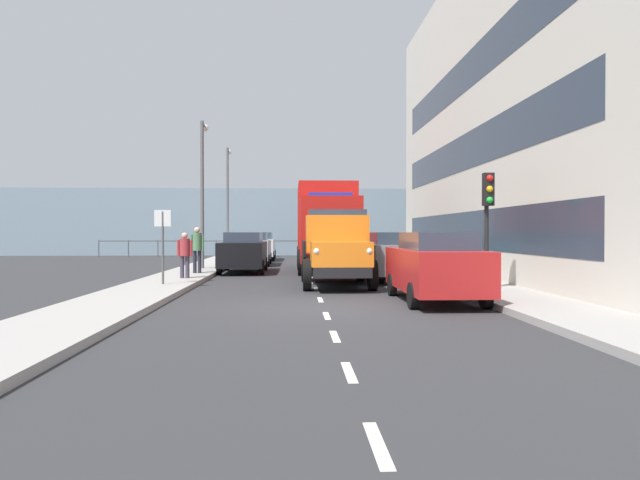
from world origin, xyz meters
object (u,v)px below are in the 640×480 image
Objects in this scene: truck_vintage_orange at (337,249)px; car_white_oppositeside_2 at (259,246)px; lamp_post_far at (228,193)px; street_sign at (163,234)px; car_grey_kerbside_1 at (393,256)px; pedestrian_in_dark_coat at (185,251)px; pedestrian_near_railing at (197,246)px; car_teal_kerbside_2 at (372,251)px; car_red_kerbside_near at (435,266)px; lamp_post_promenade at (203,181)px; car_black_oppositeside_0 at (244,252)px; lorry_cargo_red at (326,224)px; traffic_light_near at (488,205)px; car_silver_oppositeside_1 at (253,248)px.

truck_vintage_orange is 1.22× the size of car_white_oppositeside_2.
lamp_post_far is 20.41m from street_sign.
truck_vintage_orange is at bearing 43.31° from car_grey_kerbside_1.
pedestrian_in_dark_coat is 0.88× the size of pedestrian_near_railing.
car_teal_kerbside_2 is at bearing 122.24° from lamp_post_far.
street_sign is at bearing 18.82° from car_grey_kerbside_1.
street_sign is (1.83, 18.50, 0.78)m from car_white_oppositeside_2.
car_grey_kerbside_1 is at bearing -90.00° from car_red_kerbside_near.
car_black_oppositeside_0 is at bearing 154.76° from lamp_post_promenade.
car_red_kerbside_near is at bearing 107.86° from lamp_post_far.
traffic_light_near is at bearing 110.56° from lorry_cargo_red.
car_teal_kerbside_2 is 7.86m from pedestrian_near_railing.
pedestrian_near_railing is at bearing -40.84° from truck_vintage_orange.
lamp_post_far is (2.08, -7.20, 3.37)m from car_silver_oppositeside_1.
car_black_oppositeside_0 is (5.62, -4.76, 0.00)m from car_grey_kerbside_1.
traffic_light_near is at bearing 153.94° from pedestrian_in_dark_coat.
car_teal_kerbside_2 is at bearing 178.81° from lamp_post_promenade.
car_grey_kerbside_1 is at bearing 90.00° from car_teal_kerbside_2.
lorry_cargo_red reaches higher than car_red_kerbside_near.
street_sign is at bearing 84.39° from pedestrian_in_dark_coat.
car_red_kerbside_near is 0.71× the size of lamp_post_promenade.
lorry_cargo_red reaches higher than car_teal_kerbside_2.
lamp_post_far is (2.08, -12.94, 3.37)m from car_black_oppositeside_0.
car_grey_kerbside_1 is 5.49m from car_teal_kerbside_2.
car_teal_kerbside_2 is (-2.03, 0.24, -1.18)m from lorry_cargo_red.
pedestrian_near_railing is 4.30m from lamp_post_promenade.
car_silver_oppositeside_1 is 2.41× the size of pedestrian_near_railing.
traffic_light_near is (-7.47, 9.38, 1.58)m from car_black_oppositeside_0.
lorry_cargo_red is 2.36m from car_teal_kerbside_2.
pedestrian_near_railing is (7.21, -8.61, 0.30)m from car_red_kerbside_near.
traffic_light_near reaches higher than car_silver_oppositeside_1.
lorry_cargo_red is 1.18× the size of lamp_post_far.
car_grey_kerbside_1 is 0.85× the size of car_white_oppositeside_2.
car_black_oppositeside_0 is 1.45× the size of traffic_light_near.
traffic_light_near reaches higher than car_white_oppositeside_2.
lamp_post_promenade is at bearing 69.05° from car_silver_oppositeside_1.
street_sign is (-0.03, 8.18, -2.31)m from lamp_post_promenade.
car_silver_oppositeside_1 is at bearing -63.71° from traffic_light_near.
traffic_light_near is 24.35m from lamp_post_far.
street_sign is (-0.25, 20.25, -2.59)m from lamp_post_far.
lamp_post_far reaches higher than car_red_kerbside_near.
car_silver_oppositeside_1 is (5.62, -10.51, 0.00)m from car_grey_kerbside_1.
lamp_post_far is (7.71, -12.22, 3.37)m from car_teal_kerbside_2.
pedestrian_in_dark_coat is at bearing 38.12° from car_teal_kerbside_2.
car_black_oppositeside_0 is (3.59, 0.97, -1.18)m from lorry_cargo_red.
truck_vintage_orange is 0.81× the size of lamp_post_far.
lorry_cargo_red is at bearing -6.86° from car_teal_kerbside_2.
car_black_oppositeside_0 is 0.72× the size of lamp_post_promenade.
car_silver_oppositeside_1 is 1.34× the size of traffic_light_near.
pedestrian_near_railing is at bearing 23.25° from car_teal_kerbside_2.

